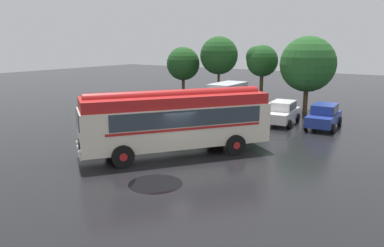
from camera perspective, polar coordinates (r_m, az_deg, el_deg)
ground_plane at (r=19.93m, az=-2.56°, el=-4.97°), size 120.00×120.00×0.00m
vintage_bus at (r=19.88m, az=-2.47°, el=0.63°), size 7.86×9.62×3.49m
car_near_left at (r=29.42m, az=8.86°, el=2.25°), size 2.01×4.23×1.66m
car_mid_left at (r=28.33m, az=13.58°, el=1.67°), size 2.27×4.35×1.66m
car_mid_right at (r=27.79m, az=19.47°, el=1.10°), size 2.17×4.30×1.66m
box_van at (r=31.64m, az=4.85°, el=4.01°), size 2.46×5.82×2.50m
tree_far_left at (r=39.89m, az=-1.43°, el=9.26°), size 3.48×3.47×5.41m
tree_left_of_centre at (r=38.19m, az=4.23°, el=10.32°), size 3.79×3.79×6.48m
tree_centre at (r=36.21m, az=10.46°, el=9.46°), size 2.95×2.95×5.65m
tree_right_of_centre at (r=33.34m, az=17.07°, el=8.72°), size 4.67×4.67×6.42m
puddle_patch at (r=16.24m, az=-5.59°, el=-9.11°), size 2.33×2.33×0.01m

